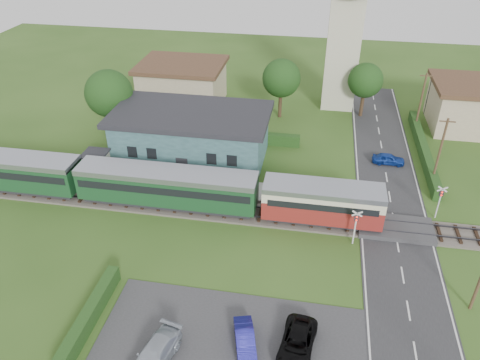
% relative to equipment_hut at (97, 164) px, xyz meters
% --- Properties ---
extents(ground, '(120.00, 120.00, 0.00)m').
position_rel_equipment_hut_xyz_m(ground, '(18.00, -5.20, -1.75)').
color(ground, '#2D4C19').
extents(railway_track, '(76.00, 3.20, 0.49)m').
position_rel_equipment_hut_xyz_m(railway_track, '(18.00, -3.20, -1.64)').
color(railway_track, '#4C443D').
rests_on(railway_track, ground).
extents(road, '(6.00, 70.00, 0.05)m').
position_rel_equipment_hut_xyz_m(road, '(28.00, -5.20, -1.72)').
color(road, '#28282B').
rests_on(road, ground).
extents(car_park, '(17.00, 9.00, 0.08)m').
position_rel_equipment_hut_xyz_m(car_park, '(16.50, -17.20, -1.71)').
color(car_park, '#333335').
rests_on(car_park, ground).
extents(crossing_deck, '(6.20, 3.40, 0.45)m').
position_rel_equipment_hut_xyz_m(crossing_deck, '(28.00, -3.20, -1.52)').
color(crossing_deck, '#333335').
rests_on(crossing_deck, ground).
extents(platform, '(30.00, 3.00, 0.45)m').
position_rel_equipment_hut_xyz_m(platform, '(8.00, 0.00, -1.52)').
color(platform, gray).
rests_on(platform, ground).
extents(equipment_hut, '(2.30, 2.30, 2.55)m').
position_rel_equipment_hut_xyz_m(equipment_hut, '(0.00, 0.00, 0.00)').
color(equipment_hut, beige).
rests_on(equipment_hut, platform).
extents(station_building, '(16.00, 9.00, 5.30)m').
position_rel_equipment_hut_xyz_m(station_building, '(8.00, 5.79, 0.95)').
color(station_building, '#2F5256').
rests_on(station_building, ground).
extents(train, '(43.20, 2.90, 3.40)m').
position_rel_equipment_hut_xyz_m(train, '(4.95, -3.20, 0.43)').
color(train, '#232328').
rests_on(train, ground).
extents(church_tower, '(6.00, 6.00, 17.60)m').
position_rel_equipment_hut_xyz_m(church_tower, '(23.00, 22.80, 8.48)').
color(church_tower, beige).
rests_on(church_tower, ground).
extents(house_west, '(10.80, 8.80, 5.50)m').
position_rel_equipment_hut_xyz_m(house_west, '(3.00, 19.80, 1.04)').
color(house_west, tan).
rests_on(house_west, ground).
extents(house_east, '(8.80, 8.80, 5.50)m').
position_rel_equipment_hut_xyz_m(house_east, '(38.00, 18.80, 1.05)').
color(house_east, tan).
rests_on(house_east, ground).
extents(hedge_carpark, '(0.80, 9.00, 1.20)m').
position_rel_equipment_hut_xyz_m(hedge_carpark, '(7.00, -17.20, -1.15)').
color(hedge_carpark, '#193814').
rests_on(hedge_carpark, ground).
extents(hedge_roadside, '(0.80, 18.00, 1.20)m').
position_rel_equipment_hut_xyz_m(hedge_roadside, '(32.20, 10.80, -1.15)').
color(hedge_roadside, '#193814').
rests_on(hedge_roadside, ground).
extents(hedge_station, '(22.00, 0.80, 1.30)m').
position_rel_equipment_hut_xyz_m(hedge_station, '(8.00, 10.30, -1.10)').
color(hedge_station, '#193814').
rests_on(hedge_station, ground).
extents(tree_a, '(5.20, 5.20, 8.00)m').
position_rel_equipment_hut_xyz_m(tree_a, '(-2.00, 8.80, 3.63)').
color(tree_a, '#332316').
rests_on(tree_a, ground).
extents(tree_b, '(4.60, 4.60, 7.34)m').
position_rel_equipment_hut_xyz_m(tree_b, '(16.00, 17.80, 3.27)').
color(tree_b, '#332316').
rests_on(tree_b, ground).
extents(tree_c, '(4.20, 4.20, 6.78)m').
position_rel_equipment_hut_xyz_m(tree_c, '(26.00, 19.80, 2.91)').
color(tree_c, '#332316').
rests_on(tree_c, ground).
extents(utility_pole_c, '(1.40, 0.22, 7.00)m').
position_rel_equipment_hut_xyz_m(utility_pole_c, '(32.20, 4.80, 1.88)').
color(utility_pole_c, '#473321').
rests_on(utility_pole_c, ground).
extents(utility_pole_d, '(1.40, 0.22, 7.00)m').
position_rel_equipment_hut_xyz_m(utility_pole_d, '(32.20, 16.80, 1.88)').
color(utility_pole_d, '#473321').
rests_on(utility_pole_d, ground).
extents(crossing_signal_near, '(0.84, 0.28, 3.28)m').
position_rel_equipment_hut_xyz_m(crossing_signal_near, '(24.40, -5.61, 0.39)').
color(crossing_signal_near, silver).
rests_on(crossing_signal_near, ground).
extents(crossing_signal_far, '(0.84, 0.28, 3.28)m').
position_rel_equipment_hut_xyz_m(crossing_signal_far, '(31.60, -0.81, 0.39)').
color(crossing_signal_far, silver).
rests_on(crossing_signal_far, ground).
extents(streetlamp_west, '(0.30, 0.30, 5.15)m').
position_rel_equipment_hut_xyz_m(streetlamp_west, '(-4.00, 14.80, 1.29)').
color(streetlamp_west, '#3F3F47').
rests_on(streetlamp_west, ground).
extents(streetlamp_east, '(0.30, 0.30, 5.15)m').
position_rel_equipment_hut_xyz_m(streetlamp_east, '(34.00, 21.80, 1.29)').
color(streetlamp_east, '#3F3F47').
rests_on(streetlamp_east, ground).
extents(car_on_road, '(3.30, 1.38, 1.12)m').
position_rel_equipment_hut_xyz_m(car_on_road, '(28.34, 8.07, -1.14)').
color(car_on_road, navy).
rests_on(car_on_road, road).
extents(car_park_blue, '(2.05, 3.56, 1.11)m').
position_rel_equipment_hut_xyz_m(car_park_blue, '(17.43, -16.95, -1.11)').
color(car_park_blue, navy).
rests_on(car_park_blue, car_park).
extents(car_park_silver, '(2.78, 4.78, 1.30)m').
position_rel_equipment_hut_xyz_m(car_park_silver, '(12.28, -19.15, -1.02)').
color(car_park_silver, '#A8B0BC').
rests_on(car_park_silver, car_park).
extents(car_park_dark, '(2.53, 4.59, 1.22)m').
position_rel_equipment_hut_xyz_m(car_park_dark, '(20.68, -16.76, -1.06)').
color(car_park_dark, black).
rests_on(car_park_dark, car_park).
extents(pedestrian_near, '(0.84, 0.72, 1.96)m').
position_rel_equipment_hut_xyz_m(pedestrian_near, '(13.59, -0.77, -0.32)').
color(pedestrian_near, gray).
rests_on(pedestrian_near, platform).
extents(pedestrian_far, '(1.00, 1.13, 1.93)m').
position_rel_equipment_hut_xyz_m(pedestrian_far, '(2.55, -0.51, -0.33)').
color(pedestrian_far, gray).
rests_on(pedestrian_far, platform).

